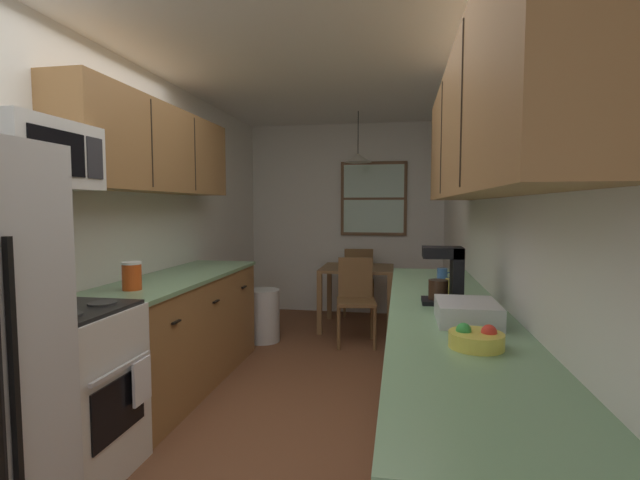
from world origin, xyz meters
TOP-DOWN VIEW (x-y plane):
  - ground_plane at (0.00, 1.00)m, footprint 12.00×12.00m
  - wall_left at (-1.35, 1.00)m, footprint 0.10×9.00m
  - wall_right at (1.35, 1.00)m, footprint 0.10×9.00m
  - wall_back at (0.00, 3.65)m, footprint 4.40×0.10m
  - ceiling_slab at (0.00, 1.00)m, footprint 4.40×9.00m
  - stove_range at (-0.99, -0.46)m, footprint 0.66×0.61m
  - microwave_over_range at (-1.11, -0.46)m, footprint 0.39×0.61m
  - counter_left at (-1.00, 0.82)m, footprint 0.64×1.96m
  - upper_cabinets_left at (-1.14, 0.77)m, footprint 0.33×2.04m
  - counter_right at (1.00, -0.03)m, footprint 0.64×3.17m
  - upper_cabinets_right at (1.14, -0.08)m, footprint 0.33×2.85m
  - dining_table at (0.24, 2.82)m, footprint 0.84×0.78m
  - dining_chair_near at (0.28, 2.23)m, footprint 0.45×0.45m
  - dining_chair_far at (0.21, 3.42)m, footprint 0.43×0.43m
  - pendant_light at (0.24, 2.82)m, footprint 0.32×0.32m
  - back_window at (0.38, 3.58)m, footprint 0.88×0.05m
  - trash_bin at (-0.70, 2.10)m, footprint 0.35×0.35m
  - storage_canister at (-1.00, 0.18)m, footprint 0.12×0.12m
  - dish_towel at (-0.64, -0.31)m, footprint 0.02×0.16m
  - coffee_maker at (1.00, 0.11)m, footprint 0.22×0.18m
  - mug_by_coffeemaker at (1.04, 0.80)m, footprint 0.11×0.07m
  - mug_spare at (1.05, 0.33)m, footprint 0.11×0.07m
  - fruit_bowl at (1.03, -0.70)m, footprint 0.21×0.21m
  - dish_rack at (1.05, -0.31)m, footprint 0.28×0.34m
  - table_serving_bowl at (0.18, 2.88)m, footprint 0.19×0.19m

SIDE VIEW (x-z plane):
  - ground_plane at x=0.00m, z-range 0.00..0.00m
  - trash_bin at x=-0.70m, z-range 0.00..0.56m
  - counter_right at x=1.00m, z-range 0.00..0.90m
  - counter_left at x=-1.00m, z-range 0.00..0.90m
  - stove_range at x=-0.99m, z-range -0.08..1.02m
  - dish_towel at x=-0.64m, z-range 0.38..0.62m
  - dining_chair_near at x=0.28m, z-range 0.05..0.95m
  - dining_chair_far at x=0.21m, z-range 0.05..0.95m
  - dining_table at x=0.24m, z-range 0.24..0.97m
  - table_serving_bowl at x=0.18m, z-range 0.73..0.79m
  - fruit_bowl at x=1.03m, z-range 0.89..0.98m
  - dish_rack at x=1.05m, z-range 0.90..1.00m
  - mug_spare at x=1.05m, z-range 0.90..1.01m
  - mug_by_coffeemaker at x=1.04m, z-range 0.90..1.01m
  - storage_canister at x=-1.00m, z-range 0.90..1.09m
  - coffee_maker at x=1.00m, z-range 0.91..1.23m
  - wall_left at x=-1.35m, z-range 0.00..2.55m
  - wall_right at x=1.35m, z-range 0.00..2.55m
  - wall_back at x=0.00m, z-range 0.00..2.55m
  - back_window at x=0.38m, z-range 1.06..2.04m
  - microwave_over_range at x=-1.11m, z-range 1.54..1.89m
  - upper_cabinets_right at x=1.14m, z-range 1.50..2.23m
  - upper_cabinets_left at x=-1.14m, z-range 1.56..2.22m
  - pendant_light at x=0.24m, z-range 1.72..2.31m
  - ceiling_slab at x=0.00m, z-range 2.55..2.63m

